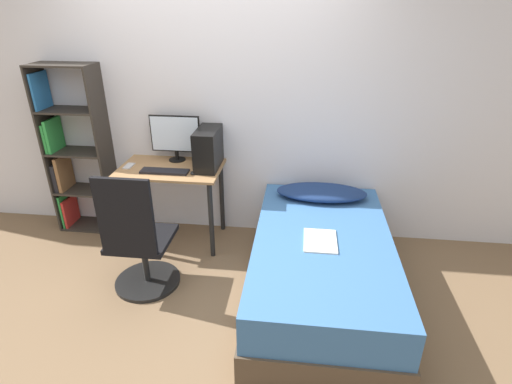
% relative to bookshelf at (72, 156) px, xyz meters
% --- Properties ---
extents(ground_plane, '(14.00, 14.00, 0.00)m').
position_rel_bookshelf_xyz_m(ground_plane, '(1.39, -1.18, -0.77)').
color(ground_plane, brown).
extents(wall_back, '(8.00, 0.05, 2.50)m').
position_rel_bookshelf_xyz_m(wall_back, '(1.39, 0.17, 0.48)').
color(wall_back, silver).
rests_on(wall_back, ground_plane).
extents(desk, '(0.92, 0.58, 0.75)m').
position_rel_bookshelf_xyz_m(desk, '(1.02, -0.14, -0.15)').
color(desk, '#997047').
rests_on(desk, ground_plane).
extents(bookshelf, '(0.57, 0.30, 1.62)m').
position_rel_bookshelf_xyz_m(bookshelf, '(0.00, 0.00, 0.00)').
color(bookshelf, '#2D2823').
rests_on(bookshelf, ground_plane).
extents(office_chair, '(0.53, 0.53, 1.03)m').
position_rel_bookshelf_xyz_m(office_chair, '(0.98, -0.90, -0.38)').
color(office_chair, black).
rests_on(office_chair, ground_plane).
extents(bed, '(1.05, 1.87, 0.51)m').
position_rel_bookshelf_xyz_m(bed, '(2.38, -0.79, -0.51)').
color(bed, '#4C3D2D').
rests_on(bed, ground_plane).
extents(pillow, '(0.80, 0.36, 0.11)m').
position_rel_bookshelf_xyz_m(pillow, '(2.38, -0.11, -0.20)').
color(pillow, navy).
rests_on(pillow, bed).
extents(magazine, '(0.24, 0.32, 0.01)m').
position_rel_bookshelf_xyz_m(magazine, '(2.36, -0.84, -0.25)').
color(magazine, silver).
rests_on(magazine, bed).
extents(monitor, '(0.47, 0.16, 0.43)m').
position_rel_bookshelf_xyz_m(monitor, '(1.03, 0.05, 0.22)').
color(monitor, black).
rests_on(monitor, desk).
extents(keyboard, '(0.42, 0.12, 0.02)m').
position_rel_bookshelf_xyz_m(keyboard, '(1.00, -0.26, -0.00)').
color(keyboard, black).
rests_on(keyboard, desk).
extents(pc_tower, '(0.19, 0.41, 0.35)m').
position_rel_bookshelf_xyz_m(pc_tower, '(1.36, -0.08, 0.16)').
color(pc_tower, black).
rests_on(pc_tower, desk).
extents(mouse, '(0.06, 0.09, 0.02)m').
position_rel_bookshelf_xyz_m(mouse, '(1.26, -0.26, -0.00)').
color(mouse, black).
rests_on(mouse, desk).
extents(phone, '(0.07, 0.14, 0.01)m').
position_rel_bookshelf_xyz_m(phone, '(0.63, -0.16, -0.01)').
color(phone, '#B7B7BC').
rests_on(phone, desk).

